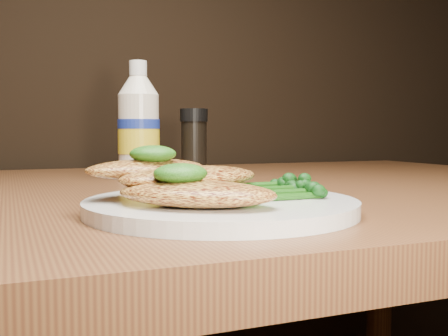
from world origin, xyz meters
name	(u,v)px	position (x,y,z in m)	size (l,w,h in m)	color
plate	(221,206)	(-0.09, 0.82, 0.76)	(0.24, 0.24, 0.01)	white
chicken_front	(197,194)	(-0.13, 0.78, 0.77)	(0.13, 0.07, 0.02)	gold
chicken_mid	(190,177)	(-0.12, 0.83, 0.78)	(0.14, 0.07, 0.02)	gold
chicken_back	(147,169)	(-0.15, 0.85, 0.79)	(0.12, 0.06, 0.02)	gold
pesto_front	(180,173)	(-0.14, 0.79, 0.79)	(0.04, 0.04, 0.02)	#0F3307
pesto_back	(153,154)	(-0.15, 0.85, 0.80)	(0.04, 0.04, 0.02)	#0F3307
broccolini_bundle	(262,187)	(-0.05, 0.82, 0.77)	(0.12, 0.09, 0.02)	#1A5011
mayo_bottle	(139,120)	(-0.08, 1.18, 0.84)	(0.06, 0.06, 0.18)	beige
pepper_grinder	(194,143)	(0.01, 1.19, 0.80)	(0.04, 0.04, 0.11)	black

